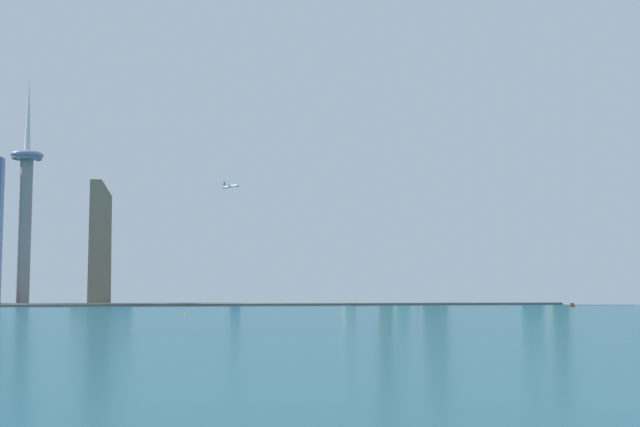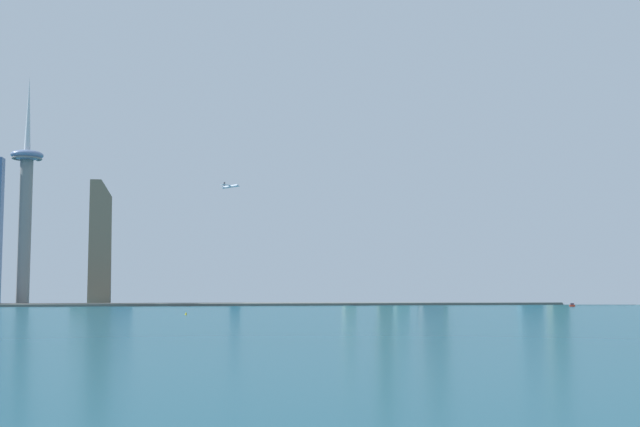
{
  "view_description": "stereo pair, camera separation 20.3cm",
  "coord_description": "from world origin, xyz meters",
  "px_view_note": "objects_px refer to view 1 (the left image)",
  "views": [
    {
      "loc": [
        -89.99,
        -487.79,
        26.12
      ],
      "look_at": [
        51.17,
        498.02,
        113.24
      ],
      "focal_mm": 45.08,
      "sensor_mm": 36.0,
      "label": 1
    },
    {
      "loc": [
        -89.79,
        -487.82,
        26.12
      ],
      "look_at": [
        51.17,
        498.02,
        113.24
      ],
      "focal_mm": 45.08,
      "sensor_mm": 36.0,
      "label": 2
    }
  ],
  "objects_px": {
    "skyscraper_1": "(235,279)",
    "skyscraper_3": "(385,237)",
    "skyscraper_11": "(82,283)",
    "boat_0": "(572,305)",
    "skyscraper_4": "(436,248)",
    "skyscraper_6": "(430,267)",
    "airplane": "(231,186)",
    "skyscraper_0": "(557,259)",
    "skyscraper_9": "(402,276)",
    "skyscraper_10": "(349,274)",
    "channel_buoy_0": "(186,313)",
    "skyscraper_8": "(122,274)",
    "skyscraper_2": "(529,270)",
    "skyscraper_7": "(101,242)",
    "observation_tower": "(26,197)"
  },
  "relations": [
    {
      "from": "skyscraper_1",
      "to": "skyscraper_3",
      "type": "relative_size",
      "value": 0.38
    },
    {
      "from": "skyscraper_11",
      "to": "boat_0",
      "type": "bearing_deg",
      "value": -18.67
    },
    {
      "from": "skyscraper_4",
      "to": "skyscraper_6",
      "type": "relative_size",
      "value": 1.58
    },
    {
      "from": "skyscraper_1",
      "to": "airplane",
      "type": "xyz_separation_m",
      "value": [
        -10.01,
        -92.4,
        112.59
      ]
    },
    {
      "from": "skyscraper_0",
      "to": "skyscraper_4",
      "type": "bearing_deg",
      "value": 139.61
    },
    {
      "from": "skyscraper_3",
      "to": "airplane",
      "type": "height_order",
      "value": "skyscraper_3"
    },
    {
      "from": "skyscraper_9",
      "to": "skyscraper_6",
      "type": "bearing_deg",
      "value": 21.79
    },
    {
      "from": "skyscraper_4",
      "to": "airplane",
      "type": "xyz_separation_m",
      "value": [
        -287.08,
        -92.69,
        69.77
      ]
    },
    {
      "from": "skyscraper_10",
      "to": "channel_buoy_0",
      "type": "bearing_deg",
      "value": -117.94
    },
    {
      "from": "skyscraper_8",
      "to": "skyscraper_4",
      "type": "bearing_deg",
      "value": 3.25
    },
    {
      "from": "skyscraper_3",
      "to": "skyscraper_9",
      "type": "bearing_deg",
      "value": -75.34
    },
    {
      "from": "skyscraper_1",
      "to": "skyscraper_11",
      "type": "height_order",
      "value": "skyscraper_1"
    },
    {
      "from": "skyscraper_0",
      "to": "skyscraper_4",
      "type": "height_order",
      "value": "skyscraper_4"
    },
    {
      "from": "skyscraper_6",
      "to": "skyscraper_9",
      "type": "xyz_separation_m",
      "value": [
        -42.29,
        -16.91,
        -12.7
      ]
    },
    {
      "from": "skyscraper_1",
      "to": "skyscraper_2",
      "type": "bearing_deg",
      "value": -1.88
    },
    {
      "from": "skyscraper_9",
      "to": "skyscraper_10",
      "type": "xyz_separation_m",
      "value": [
        -51.35,
        89.44,
        4.29
      ]
    },
    {
      "from": "skyscraper_0",
      "to": "skyscraper_3",
      "type": "height_order",
      "value": "skyscraper_3"
    },
    {
      "from": "boat_0",
      "to": "skyscraper_7",
      "type": "bearing_deg",
      "value": -82.89
    },
    {
      "from": "skyscraper_6",
      "to": "skyscraper_10",
      "type": "relative_size",
      "value": 1.19
    },
    {
      "from": "skyscraper_3",
      "to": "skyscraper_7",
      "type": "relative_size",
      "value": 1.15
    },
    {
      "from": "skyscraper_10",
      "to": "airplane",
      "type": "xyz_separation_m",
      "value": [
        -165.64,
        -98.82,
        105.75
      ]
    },
    {
      "from": "observation_tower",
      "to": "skyscraper_8",
      "type": "bearing_deg",
      "value": 17.61
    },
    {
      "from": "skyscraper_4",
      "to": "boat_0",
      "type": "relative_size",
      "value": 10.21
    },
    {
      "from": "skyscraper_0",
      "to": "skyscraper_2",
      "type": "xyz_separation_m",
      "value": [
        2.46,
        94.37,
        -11.41
      ]
    },
    {
      "from": "skyscraper_10",
      "to": "skyscraper_11",
      "type": "xyz_separation_m",
      "value": [
        -352.22,
        -14.4,
        -13.18
      ]
    },
    {
      "from": "skyscraper_3",
      "to": "skyscraper_10",
      "type": "relative_size",
      "value": 2.15
    },
    {
      "from": "skyscraper_1",
      "to": "skyscraper_3",
      "type": "distance_m",
      "value": 206.69
    },
    {
      "from": "skyscraper_11",
      "to": "airplane",
      "type": "relative_size",
      "value": 2.11
    },
    {
      "from": "skyscraper_7",
      "to": "channel_buoy_0",
      "type": "height_order",
      "value": "skyscraper_7"
    },
    {
      "from": "skyscraper_0",
      "to": "skyscraper_11",
      "type": "relative_size",
      "value": 2.12
    },
    {
      "from": "observation_tower",
      "to": "skyscraper_4",
      "type": "height_order",
      "value": "observation_tower"
    },
    {
      "from": "skyscraper_2",
      "to": "skyscraper_6",
      "type": "xyz_separation_m",
      "value": [
        -157.2,
        -52.77,
        2.52
      ]
    },
    {
      "from": "skyscraper_3",
      "to": "skyscraper_9",
      "type": "distance_m",
      "value": 69.37
    },
    {
      "from": "skyscraper_1",
      "to": "skyscraper_9",
      "type": "distance_m",
      "value": 223.03
    },
    {
      "from": "skyscraper_7",
      "to": "skyscraper_3",
      "type": "bearing_deg",
      "value": 1.57
    },
    {
      "from": "channel_buoy_0",
      "to": "skyscraper_9",
      "type": "bearing_deg",
      "value": 49.6
    },
    {
      "from": "skyscraper_6",
      "to": "skyscraper_10",
      "type": "height_order",
      "value": "skyscraper_6"
    },
    {
      "from": "skyscraper_9",
      "to": "skyscraper_10",
      "type": "bearing_deg",
      "value": 119.86
    },
    {
      "from": "airplane",
      "to": "skyscraper_11",
      "type": "bearing_deg",
      "value": -149.31
    },
    {
      "from": "skyscraper_2",
      "to": "skyscraper_8",
      "type": "xyz_separation_m",
      "value": [
        -551.51,
        -10.33,
        -7.06
      ]
    },
    {
      "from": "skyscraper_2",
      "to": "channel_buoy_0",
      "type": "distance_m",
      "value": 598.08
    },
    {
      "from": "observation_tower",
      "to": "boat_0",
      "type": "bearing_deg",
      "value": -12.62
    },
    {
      "from": "skyscraper_8",
      "to": "skyscraper_1",
      "type": "bearing_deg",
      "value": 9.27
    },
    {
      "from": "skyscraper_2",
      "to": "skyscraper_4",
      "type": "xyz_separation_m",
      "value": [
        -129.41,
        13.64,
        30.09
      ]
    },
    {
      "from": "skyscraper_11",
      "to": "boat_0",
      "type": "xyz_separation_m",
      "value": [
        574.53,
        -194.18,
        -25.16
      ]
    },
    {
      "from": "airplane",
      "to": "observation_tower",
      "type": "bearing_deg",
      "value": -132.47
    },
    {
      "from": "boat_0",
      "to": "airplane",
      "type": "distance_m",
      "value": 428.15
    },
    {
      "from": "skyscraper_3",
      "to": "boat_0",
      "type": "xyz_separation_m",
      "value": [
        182.49,
        -163.24,
        -86.35
      ]
    },
    {
      "from": "skyscraper_8",
      "to": "boat_0",
      "type": "distance_m",
      "value": 553.84
    },
    {
      "from": "skyscraper_1",
      "to": "channel_buoy_0",
      "type": "height_order",
      "value": "skyscraper_1"
    }
  ]
}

